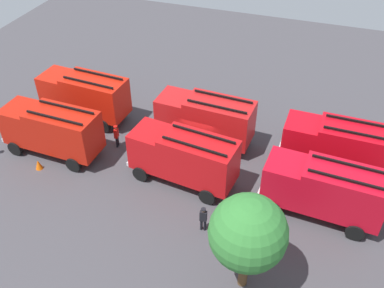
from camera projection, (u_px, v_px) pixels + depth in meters
The scene contains 15 objects.
ground_plane at pixel (192, 159), 31.07m from camera, with size 55.82×55.82×0.00m, color #423F44.
fire_truck_0 at pixel (337, 144), 28.95m from camera, with size 7.25×2.88×3.88m.
fire_truck_1 at pixel (205, 118), 31.38m from camera, with size 7.33×3.09×3.88m.
fire_truck_2 at pixel (84, 94), 33.91m from camera, with size 7.35×3.14×3.88m.
fire_truck_3 at pixel (324, 188), 25.68m from camera, with size 7.34×3.12×3.88m.
fire_truck_4 at pixel (184, 156), 28.01m from camera, with size 7.44×3.43×3.88m.
fire_truck_5 at pixel (52, 129), 30.32m from camera, with size 7.28×2.96×3.88m.
firefighter_0 at pixel (224, 109), 34.51m from camera, with size 0.46×0.47×1.64m.
firefighter_1 at pixel (116, 135), 31.63m from camera, with size 0.30×0.45×1.82m.
firefighter_2 at pixel (29, 116), 33.58m from camera, with size 0.48×0.45×1.77m.
firefighter_3 at pixel (203, 218), 25.37m from camera, with size 0.44×0.29×1.78m.
tree_1 at pixel (248, 233), 20.61m from camera, with size 3.86×3.86×5.99m.
traffic_cone_0 at pixel (39, 165), 30.08m from camera, with size 0.51×0.51×0.72m, color #F2600C.
traffic_cone_1 at pixel (209, 119), 34.43m from camera, with size 0.46×0.46×0.66m, color #F2600C.
traffic_cone_2 at pixel (83, 128), 33.53m from camera, with size 0.41×0.41×0.59m, color #F2600C.
Camera 1 is at (-7.78, 22.36, 20.15)m, focal length 40.62 mm.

